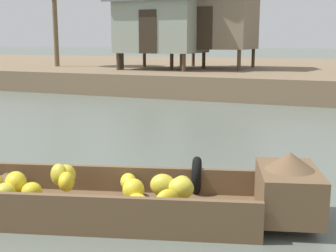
% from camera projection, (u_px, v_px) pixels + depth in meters
% --- Properties ---
extents(ground_plane, '(300.00, 300.00, 0.00)m').
position_uv_depth(ground_plane, '(173.00, 126.00, 11.04)').
color(ground_plane, '#596056').
extents(riverbank_strip, '(160.00, 20.00, 0.86)m').
position_uv_depth(riverbank_strip, '(271.00, 72.00, 24.41)').
color(riverbank_strip, '#756047').
rests_on(riverbank_strip, ground).
extents(banana_boat, '(5.91, 2.71, 0.85)m').
position_uv_depth(banana_boat, '(72.00, 192.00, 5.34)').
color(banana_boat, brown).
rests_on(banana_boat, ground).
extents(stilt_house_left, '(4.19, 3.60, 3.89)m').
position_uv_depth(stilt_house_left, '(162.00, 24.00, 19.85)').
color(stilt_house_left, '#4C3826').
rests_on(stilt_house_left, riverbank_strip).
extents(stilt_house_mid_left, '(4.17, 3.87, 4.24)m').
position_uv_depth(stilt_house_mid_left, '(215.00, 18.00, 20.31)').
color(stilt_house_mid_left, '#4C3826').
rests_on(stilt_house_mid_left, riverbank_strip).
extents(vendor_person, '(0.44, 0.44, 1.66)m').
position_uv_depth(vendor_person, '(120.00, 49.00, 19.67)').
color(vendor_person, '#332D28').
rests_on(vendor_person, riverbank_strip).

